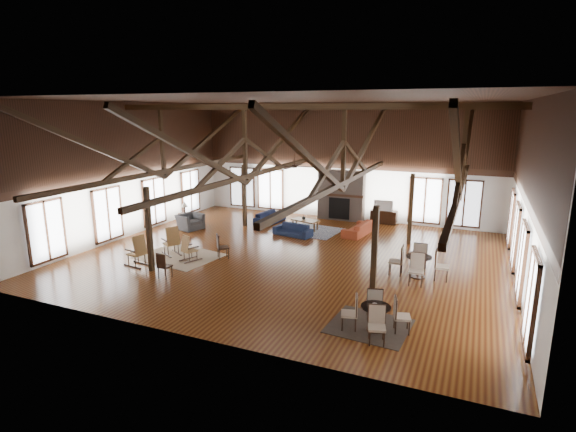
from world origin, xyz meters
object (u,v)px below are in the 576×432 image
at_px(cafe_table_near, 376,313).
at_px(coffee_table, 305,221).
at_px(sofa_navy_left, 270,218).
at_px(armchair, 190,222).
at_px(cafe_table_far, 418,263).
at_px(tv_console, 384,217).
at_px(sofa_navy_front, 293,230).
at_px(sofa_orange, 358,228).

bearing_deg(cafe_table_near, coffee_table, 121.36).
relative_size(sofa_navy_left, cafe_table_near, 1.06).
relative_size(sofa_navy_left, armchair, 1.74).
height_order(cafe_table_far, tv_console, cafe_table_far).
relative_size(sofa_navy_left, cafe_table_far, 0.96).
distance_m(sofa_navy_front, armchair, 5.10).
relative_size(coffee_table, armchair, 1.27).
height_order(sofa_orange, coffee_table, sofa_orange).
relative_size(armchair, tv_console, 0.86).
bearing_deg(coffee_table, cafe_table_near, -43.42).
distance_m(cafe_table_near, tv_console, 11.75).
distance_m(sofa_orange, coffee_table, 2.56).
bearing_deg(tv_console, cafe_table_near, -79.57).
xyz_separation_m(sofa_navy_left, cafe_table_near, (7.48, -9.29, 0.19)).
height_order(coffee_table, armchair, armchair).
bearing_deg(coffee_table, armchair, -143.12).
bearing_deg(sofa_navy_left, armchair, 138.09).
bearing_deg(tv_console, sofa_navy_left, -157.14).
relative_size(coffee_table, cafe_table_far, 0.70).
xyz_separation_m(cafe_table_near, tv_console, (-2.13, 11.55, -0.14)).
bearing_deg(sofa_navy_front, armchair, -160.01).
distance_m(coffee_table, cafe_table_near, 10.25).
relative_size(cafe_table_far, tv_console, 1.55).
height_order(sofa_navy_front, tv_console, tv_console).
bearing_deg(cafe_table_far, coffee_table, 143.34).
bearing_deg(cafe_table_far, sofa_navy_left, 148.53).
bearing_deg(armchair, cafe_table_near, -105.82).
relative_size(coffee_table, tv_console, 1.09).
height_order(sofa_navy_left, coffee_table, sofa_navy_left).
distance_m(sofa_navy_left, coffee_table, 2.21).
distance_m(sofa_navy_front, sofa_navy_left, 2.64).
bearing_deg(armchair, cafe_table_far, -85.08).
bearing_deg(cafe_table_far, cafe_table_near, -96.61).
relative_size(armchair, cafe_table_near, 0.61).
xyz_separation_m(sofa_navy_front, sofa_orange, (2.70, 1.35, 0.04)).
relative_size(sofa_navy_front, sofa_navy_left, 0.92).
height_order(coffee_table, cafe_table_near, cafe_table_near).
relative_size(sofa_navy_front, armchair, 1.61).
bearing_deg(tv_console, sofa_orange, -103.99).
bearing_deg(sofa_navy_front, cafe_table_far, -17.62).
xyz_separation_m(cafe_table_near, cafe_table_far, (0.51, 4.40, 0.06)).
bearing_deg(coffee_table, sofa_orange, 18.76).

